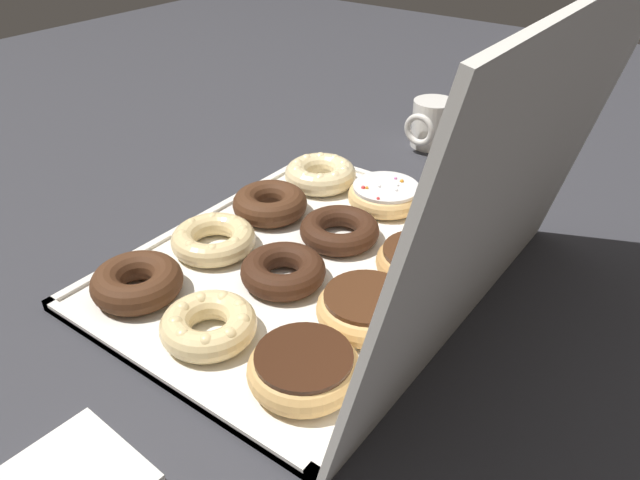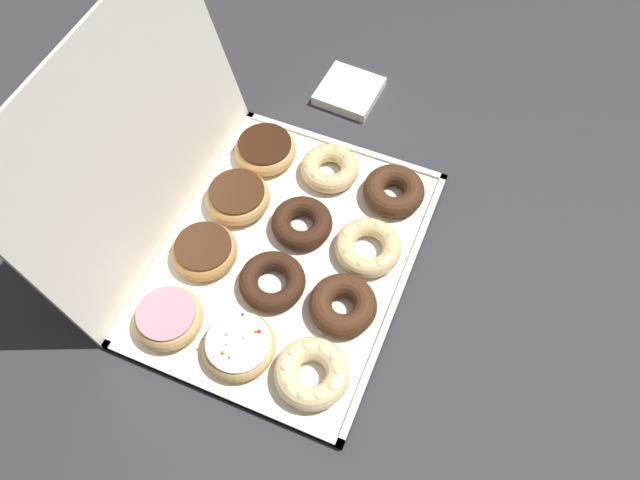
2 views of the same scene
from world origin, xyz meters
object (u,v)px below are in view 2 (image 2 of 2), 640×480
at_px(cruller_donut_2, 368,247).
at_px(chocolate_frosted_donut_9, 204,251).
at_px(donut_box, 289,256).
at_px(sprinkle_donut_4, 237,345).
at_px(pink_frosted_donut_8, 168,318).
at_px(cruller_donut_0, 312,373).
at_px(cruller_donut_7, 329,167).
at_px(napkin_stack, 349,91).
at_px(chocolate_frosted_donut_11, 265,149).
at_px(chocolate_cake_ring_donut_1, 343,305).
at_px(chocolate_cake_ring_donut_5, 271,281).
at_px(chocolate_cake_ring_donut_3, 394,191).
at_px(chocolate_frosted_donut_10, 238,197).
at_px(chocolate_cake_ring_donut_6, 304,224).

height_order(cruller_donut_2, chocolate_frosted_donut_9, chocolate_frosted_donut_9).
xyz_separation_m(donut_box, cruller_donut_2, (0.06, -0.13, 0.02)).
xyz_separation_m(sprinkle_donut_4, pink_frosted_donut_8, (-0.00, 0.12, 0.00)).
height_order(cruller_donut_0, sprinkle_donut_4, same).
bearing_deg(cruller_donut_7, napkin_stack, 10.76).
xyz_separation_m(pink_frosted_donut_8, chocolate_frosted_donut_11, (0.38, 0.00, -0.00)).
xyz_separation_m(chocolate_cake_ring_donut_1, sprinkle_donut_4, (-0.13, 0.13, -0.00)).
bearing_deg(chocolate_cake_ring_donut_1, napkin_stack, 19.89).
relative_size(chocolate_cake_ring_donut_1, sprinkle_donut_4, 0.96).
height_order(sprinkle_donut_4, chocolate_cake_ring_donut_5, sprinkle_donut_4).
bearing_deg(cruller_donut_2, chocolate_cake_ring_donut_5, 133.97).
height_order(chocolate_cake_ring_donut_3, chocolate_frosted_donut_10, chocolate_frosted_donut_10).
bearing_deg(chocolate_frosted_donut_9, cruller_donut_7, -27.24).
relative_size(cruller_donut_2, sprinkle_donut_4, 0.99).
bearing_deg(chocolate_cake_ring_donut_6, chocolate_frosted_donut_9, 131.24).
distance_m(chocolate_cake_ring_donut_1, chocolate_frosted_donut_10, 0.29).
bearing_deg(cruller_donut_2, cruller_donut_7, 43.86).
bearing_deg(chocolate_frosted_donut_11, chocolate_frosted_donut_9, 179.63).
bearing_deg(chocolate_cake_ring_donut_3, donut_box, 145.66).
bearing_deg(cruller_donut_0, chocolate_frosted_donut_10, 45.10).
distance_m(chocolate_cake_ring_donut_1, chocolate_frosted_donut_9, 0.26).
bearing_deg(cruller_donut_0, chocolate_frosted_donut_9, 63.18).
xyz_separation_m(chocolate_cake_ring_donut_6, pink_frosted_donut_8, (-0.25, 0.13, 0.00)).
distance_m(donut_box, chocolate_cake_ring_donut_6, 0.06).
bearing_deg(cruller_donut_0, chocolate_cake_ring_donut_1, -0.86).
height_order(donut_box, pink_frosted_donut_8, pink_frosted_donut_8).
bearing_deg(sprinkle_donut_4, chocolate_cake_ring_donut_1, -45.40).
xyz_separation_m(chocolate_frosted_donut_11, napkin_stack, (0.22, -0.09, -0.02)).
bearing_deg(chocolate_cake_ring_donut_6, chocolate_cake_ring_donut_5, 177.12).
xyz_separation_m(chocolate_cake_ring_donut_5, chocolate_frosted_donut_10, (0.13, 0.13, 0.00)).
relative_size(chocolate_cake_ring_donut_1, pink_frosted_donut_8, 1.01).
bearing_deg(cruller_donut_2, sprinkle_donut_4, 152.49).
bearing_deg(pink_frosted_donut_8, cruller_donut_0, -88.98).
bearing_deg(chocolate_cake_ring_donut_6, chocolate_frosted_donut_10, 88.00).
distance_m(chocolate_cake_ring_donut_6, chocolate_frosted_donut_11, 0.18).
bearing_deg(chocolate_cake_ring_donut_3, napkin_stack, 38.09).
bearing_deg(pink_frosted_donut_8, sprinkle_donut_4, -89.01).
height_order(cruller_donut_2, chocolate_frosted_donut_10, chocolate_frosted_donut_10).
height_order(chocolate_frosted_donut_9, napkin_stack, chocolate_frosted_donut_9).
distance_m(sprinkle_donut_4, cruller_donut_7, 0.38).
bearing_deg(chocolate_cake_ring_donut_3, chocolate_frosted_donut_9, 133.51).
relative_size(donut_box, chocolate_frosted_donut_10, 4.60).
bearing_deg(cruller_donut_7, chocolate_cake_ring_donut_1, -153.13).
height_order(donut_box, cruller_donut_0, cruller_donut_0).
bearing_deg(chocolate_cake_ring_donut_3, chocolate_cake_ring_donut_6, 135.79).
bearing_deg(napkin_stack, cruller_donut_0, -164.25).
bearing_deg(chocolate_frosted_donut_10, chocolate_cake_ring_donut_5, -135.83).
distance_m(chocolate_cake_ring_donut_1, chocolate_cake_ring_donut_5, 0.13).
bearing_deg(chocolate_frosted_donut_10, chocolate_frosted_donut_11, 0.45).
bearing_deg(chocolate_frosted_donut_10, donut_box, -116.39).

